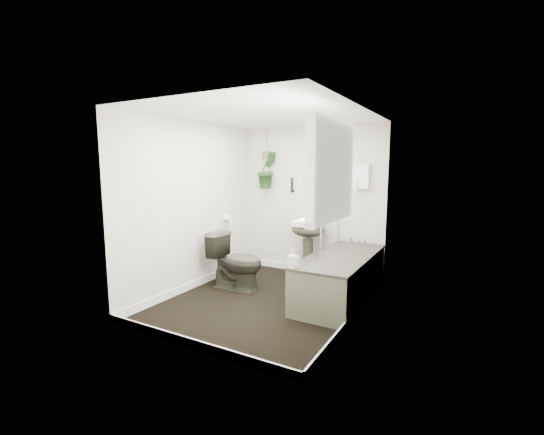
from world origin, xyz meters
The scene contains 22 objects.
floor centered at (0.00, 0.00, -0.01)m, with size 2.30×2.80×0.02m, color black.
ceiling centered at (0.00, 0.00, 2.31)m, with size 2.30×2.80×0.02m, color white.
wall_back centered at (0.00, 1.41, 1.15)m, with size 2.30×0.02×2.30m, color silver.
wall_front centered at (0.00, -1.41, 1.15)m, with size 2.30×0.02×2.30m, color silver.
wall_left centered at (-1.16, 0.00, 1.15)m, with size 0.02×2.80×2.30m, color silver.
wall_right centered at (1.16, 0.00, 1.15)m, with size 0.02×2.80×2.30m, color silver.
skirting centered at (0.00, 0.00, 0.05)m, with size 2.30×2.80×0.10m, color white.
bathtub centered at (0.80, 0.50, 0.29)m, with size 0.72×1.72×0.58m, color #2B2B22, non-canonical shape.
bath_screen centered at (0.47, 0.99, 1.28)m, with size 0.04×0.72×1.40m, color silver, non-canonical shape.
shower_box centered at (0.80, 1.34, 1.55)m, with size 0.20×0.10×0.35m, color white.
oval_mirror centered at (0.09, 1.37, 1.50)m, with size 0.46×0.03×0.62m, color tan.
wall_sconce centered at (-0.31, 1.36, 1.40)m, with size 0.04×0.04×0.22m, color black.
toilet_roll_holder centered at (-1.10, 0.70, 0.90)m, with size 0.11×0.11×0.11m, color white.
window_recess centered at (1.09, -0.70, 1.65)m, with size 0.08×1.00×0.90m, color white.
window_sill centered at (1.02, -0.70, 1.23)m, with size 0.18×1.00×0.04m, color white.
window_blinds centered at (1.04, -0.70, 1.65)m, with size 0.01×0.86×0.76m, color white.
toilet centered at (-0.60, 0.21, 0.39)m, with size 0.44×0.76×0.78m, color #2B2B22.
pedestal_sink centered at (0.09, 1.10, 0.44)m, with size 0.51×0.44×0.87m, color #2B2B22, non-canonical shape.
sill_plant centered at (1.04, -0.75, 1.36)m, with size 0.20×0.18×0.23m, color black.
hanging_plant centered at (-0.70, 1.25, 1.63)m, with size 0.32×0.26×0.59m, color black.
soap_bottle centered at (0.51, -0.29, 0.68)m, with size 0.09×0.10×0.21m, color black.
hanging_pot centered at (-0.70, 1.25, 1.86)m, with size 0.16×0.16×0.12m, color brown.
Camera 1 is at (2.21, -3.81, 1.70)m, focal length 24.00 mm.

